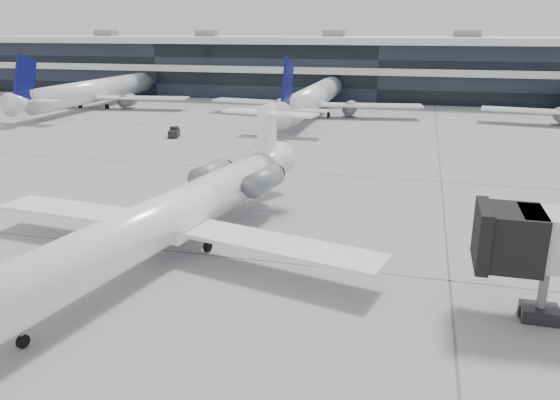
# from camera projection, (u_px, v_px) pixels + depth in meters

# --- Properties ---
(ground) EXTENTS (220.00, 220.00, 0.00)m
(ground) POSITION_uv_depth(u_px,v_px,m) (266.00, 261.00, 30.93)
(ground) COLOR gray
(ground) RESTS_ON ground
(terminal) EXTENTS (170.00, 22.00, 10.00)m
(terminal) POSITION_uv_depth(u_px,v_px,m) (383.00, 70.00, 105.16)
(terminal) COLOR black
(terminal) RESTS_ON ground
(bg_jet_left) EXTENTS (32.00, 40.00, 9.60)m
(bg_jet_left) POSITION_uv_depth(u_px,v_px,m) (100.00, 107.00, 92.52)
(bg_jet_left) COLOR white
(bg_jet_left) RESTS_ON ground
(bg_jet_center) EXTENTS (32.00, 40.00, 9.60)m
(bg_jet_center) POSITION_uv_depth(u_px,v_px,m) (314.00, 115.00, 83.64)
(bg_jet_center) COLOR white
(bg_jet_center) RESTS_ON ground
(regional_jet) EXTENTS (24.95, 31.11, 7.20)m
(regional_jet) POSITION_uv_depth(u_px,v_px,m) (172.00, 214.00, 31.16)
(regional_jet) COLOR white
(regional_jet) RESTS_ON ground
(traffic_cone) EXTENTS (0.50, 0.50, 0.61)m
(traffic_cone) POSITION_uv_depth(u_px,v_px,m) (160.00, 208.00, 39.18)
(traffic_cone) COLOR #FF500D
(traffic_cone) RESTS_ON ground
(far_tug) EXTENTS (1.60, 2.18, 1.25)m
(far_tug) POSITION_uv_depth(u_px,v_px,m) (174.00, 133.00, 66.34)
(far_tug) COLOR black
(far_tug) RESTS_ON ground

